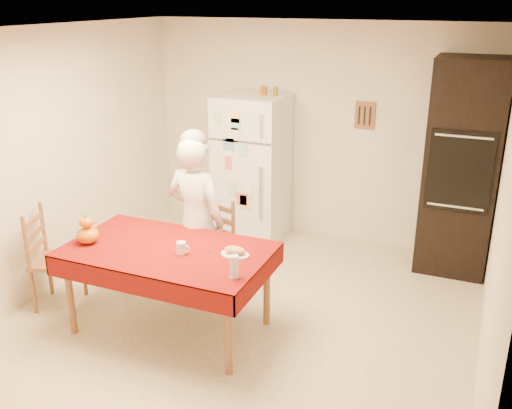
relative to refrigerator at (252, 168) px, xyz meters
The scene contains 17 objects.
floor 2.16m from the refrigerator, 70.93° to the right, with size 4.50×4.50×0.00m, color tan.
room_shell 2.13m from the refrigerator, 70.89° to the right, with size 4.02×4.52×2.51m.
refrigerator is the anchor object (origin of this frame).
oven_cabinet 2.29m from the refrigerator, ahead, with size 0.70×0.62×2.20m.
dining_table 2.16m from the refrigerator, 86.01° to the right, with size 1.70×1.00×0.76m.
chair_far 1.45m from the refrigerator, 82.70° to the right, with size 0.52×0.51×0.95m.
chair_left 2.49m from the refrigerator, 116.06° to the right, with size 0.51×0.53×0.95m.
seated_woman 1.57m from the refrigerator, 85.98° to the right, with size 0.58×0.38×1.59m, color silver.
coffee_mug 2.21m from the refrigerator, 81.98° to the right, with size 0.08×0.08×0.10m, color white.
pumpkin_lower 2.37m from the refrigerator, 102.91° to the right, with size 0.19×0.19×0.14m, color #EC4305.
pumpkin_upper 2.37m from the refrigerator, 102.91° to the right, with size 0.12×0.12×0.09m, color #E45005.
wine_glass 2.55m from the refrigerator, 69.80° to the right, with size 0.07×0.07×0.18m, color silver.
bread_plate 2.18m from the refrigerator, 70.45° to the right, with size 0.24×0.24×0.02m, color white.
bread_loaf 2.18m from the refrigerator, 70.45° to the right, with size 0.18×0.10×0.06m, color #A87A53.
spice_jar_left 0.91m from the refrigerator, 25.92° to the left, with size 0.05×0.05×0.10m, color #975F1B.
spice_jar_mid 0.91m from the refrigerator, 20.35° to the left, with size 0.05×0.05×0.10m, color brown.
spice_jar_right 0.94m from the refrigerator, 10.89° to the left, with size 0.05×0.05×0.10m, color brown.
Camera 1 is at (1.86, -3.96, 2.75)m, focal length 40.00 mm.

